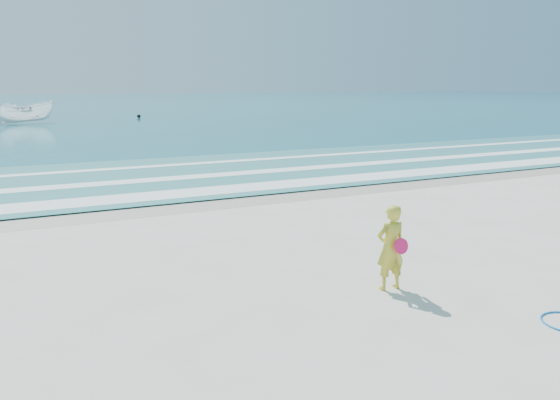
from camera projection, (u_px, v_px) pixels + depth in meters
name	position (u px, v px, depth m)	size (l,w,h in m)	color
ground	(375.00, 316.00, 8.25)	(400.00, 400.00, 0.00)	silver
wet_sand	(194.00, 203.00, 16.15)	(400.00, 2.40, 0.00)	#B2A893
ocean	(36.00, 103.00, 100.39)	(400.00, 190.00, 0.04)	#19727F
shallow	(154.00, 176.00, 20.53)	(400.00, 10.00, 0.01)	#59B7AD
foam_near	(182.00, 193.00, 17.28)	(400.00, 1.40, 0.01)	white
foam_mid	(159.00, 179.00, 19.83)	(400.00, 0.90, 0.01)	white
foam_far	(140.00, 167.00, 22.72)	(400.00, 0.60, 0.01)	white
boat	(25.00, 112.00, 48.10)	(1.90, 5.04, 1.95)	white
buoy	(139.00, 116.00, 55.88)	(0.39, 0.39, 0.39)	black
woman	(391.00, 248.00, 9.19)	(0.55, 0.41, 1.48)	gold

